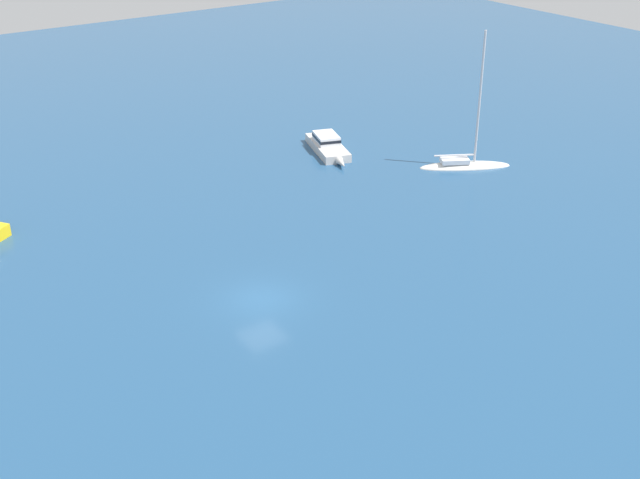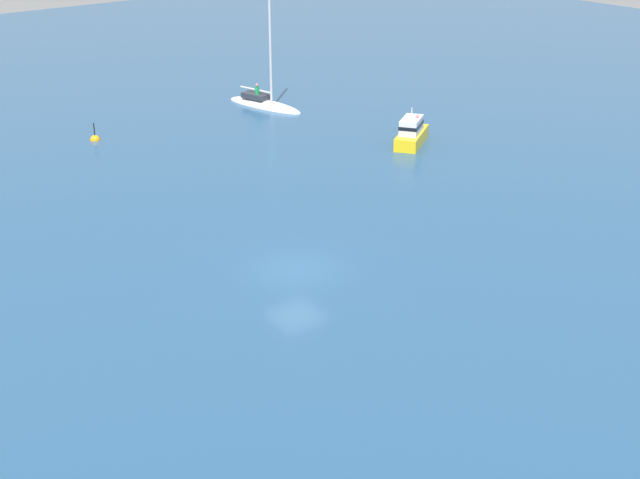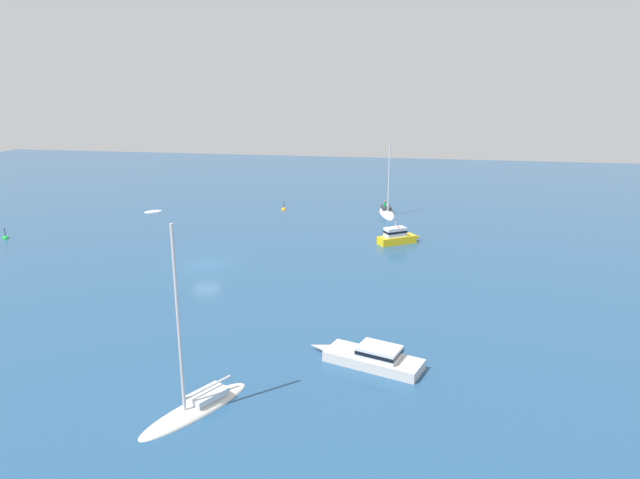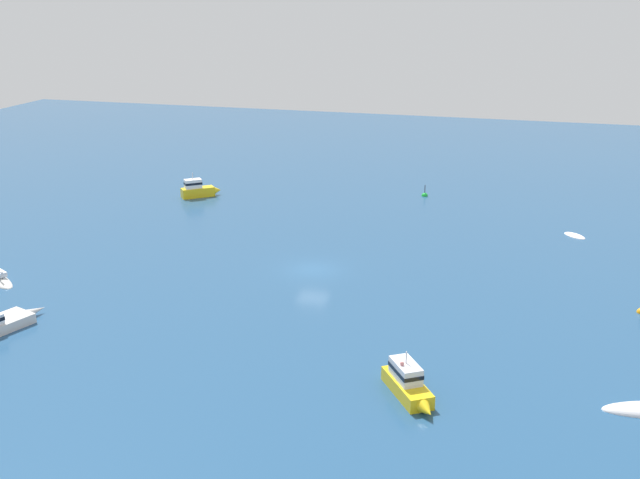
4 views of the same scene
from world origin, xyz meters
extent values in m
plane|color=navy|center=(0.00, 0.00, 0.00)|extent=(160.23, 160.23, 0.00)
ellipsoid|color=white|center=(25.04, -16.21, 0.00)|extent=(7.39, 3.13, 0.96)
cube|color=#2D333D|center=(25.88, -16.05, 0.69)|extent=(2.35, 1.64, 0.41)
cylinder|color=silver|center=(24.33, -16.35, 4.90)|extent=(0.18, 0.18, 8.83)
cylinder|color=silver|center=(25.92, -16.04, 1.14)|extent=(3.20, 0.76, 0.14)
cylinder|color=#19994C|center=(25.55, -15.89, 0.98)|extent=(0.32, 0.32, 1.00)
sphere|color=#C47562|center=(25.55, -15.89, 1.60)|extent=(0.24, 0.24, 0.24)
cube|color=yellow|center=(10.90, -18.14, 0.42)|extent=(3.57, 4.36, 0.84)
cone|color=yellow|center=(12.34, -20.32, 0.42)|extent=(1.29, 1.35, 0.84)
cube|color=silver|center=(10.75, -17.92, 1.35)|extent=(2.26, 2.58, 1.00)
cube|color=black|center=(10.75, -17.92, 1.40)|extent=(2.32, 2.64, 0.24)
cylinder|color=silver|center=(10.75, -17.92, 2.21)|extent=(0.08, 0.08, 0.71)
cylinder|color=blue|center=(10.58, -18.27, 1.34)|extent=(0.32, 0.32, 0.99)
sphere|color=#C57471|center=(10.58, -18.27, 1.95)|extent=(0.24, 0.24, 0.24)
sphere|color=orange|center=(25.02, -2.03, 0.00)|extent=(0.70, 0.70, 0.70)
cylinder|color=black|center=(25.02, -2.03, 0.77)|extent=(0.08, 0.08, 0.85)
camera|label=1|loc=(20.94, 35.56, 23.87)|focal=46.58mm
camera|label=2|loc=(-30.82, 23.41, 18.08)|focal=51.10mm
camera|label=3|loc=(-51.15, -20.20, 17.90)|focal=32.56mm
camera|label=4|loc=(16.97, -57.87, 22.40)|focal=44.10mm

